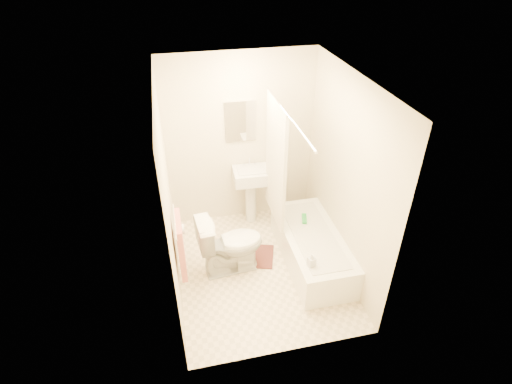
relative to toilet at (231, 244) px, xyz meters
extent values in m
plane|color=beige|center=(0.35, -0.10, -0.39)|extent=(2.40, 2.40, 0.00)
plane|color=white|center=(0.35, -0.10, 2.01)|extent=(2.40, 2.40, 0.00)
cube|color=beige|center=(0.35, 1.10, 0.81)|extent=(2.00, 0.02, 2.40)
cube|color=beige|center=(-0.65, -0.10, 0.81)|extent=(0.02, 2.40, 2.40)
cube|color=beige|center=(1.35, -0.10, 0.81)|extent=(0.02, 2.40, 2.40)
cube|color=white|center=(0.35, 1.08, 1.11)|extent=(0.40, 0.03, 0.55)
cylinder|color=silver|center=(0.65, 0.00, 1.61)|extent=(0.03, 1.70, 0.03)
cube|color=silver|center=(0.65, 0.40, 0.83)|extent=(0.04, 0.80, 1.55)
cylinder|color=silver|center=(-0.61, -0.35, 0.71)|extent=(0.02, 0.60, 0.02)
cube|color=#CC7266|center=(-0.58, -0.35, 0.39)|extent=(0.06, 0.45, 0.66)
cylinder|color=white|center=(-0.58, 0.02, 0.31)|extent=(0.11, 0.12, 0.12)
imported|color=white|center=(0.00, 0.00, 0.00)|extent=(0.83, 0.52, 0.78)
cube|color=#4B281F|center=(0.28, 0.15, -0.38)|extent=(0.70, 0.60, 0.02)
imported|color=silver|center=(0.81, -0.61, 0.12)|extent=(0.09, 0.10, 0.17)
cube|color=green|center=(1.00, 0.21, 0.06)|extent=(0.11, 0.20, 0.04)
camera|label=1|loc=(-0.51, -3.67, 3.19)|focal=28.00mm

